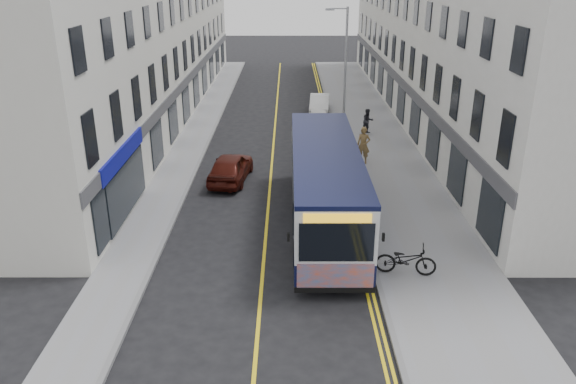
{
  "coord_description": "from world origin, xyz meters",
  "views": [
    {
      "loc": [
        0.92,
        -19.11,
        10.21
      ],
      "look_at": [
        0.9,
        2.05,
        1.6
      ],
      "focal_mm": 35.0,
      "sensor_mm": 36.0,
      "label": 1
    }
  ],
  "objects_px": {
    "pedestrian_far": "(368,121)",
    "car_maroon": "(231,167)",
    "city_bus": "(325,184)",
    "bicycle": "(406,260)",
    "pedestrian_near": "(363,145)",
    "streetlamp": "(344,71)",
    "car_white": "(319,104)"
  },
  "relations": [
    {
      "from": "pedestrian_far",
      "to": "car_maroon",
      "type": "xyz_separation_m",
      "value": [
        -7.98,
        -8.23,
        -0.19
      ]
    },
    {
      "from": "streetlamp",
      "to": "car_maroon",
      "type": "height_order",
      "value": "streetlamp"
    },
    {
      "from": "streetlamp",
      "to": "car_white",
      "type": "distance_m",
      "value": 8.53
    },
    {
      "from": "pedestrian_near",
      "to": "streetlamp",
      "type": "bearing_deg",
      "value": 115.91
    },
    {
      "from": "bicycle",
      "to": "pedestrian_far",
      "type": "distance_m",
      "value": 17.7
    },
    {
      "from": "streetlamp",
      "to": "car_maroon",
      "type": "distance_m",
      "value": 9.67
    },
    {
      "from": "city_bus",
      "to": "streetlamp",
      "type": "bearing_deg",
      "value": 81.51
    },
    {
      "from": "pedestrian_far",
      "to": "pedestrian_near",
      "type": "bearing_deg",
      "value": -119.58
    },
    {
      "from": "pedestrian_far",
      "to": "car_maroon",
      "type": "relative_size",
      "value": 0.37
    },
    {
      "from": "car_maroon",
      "to": "bicycle",
      "type": "bearing_deg",
      "value": 133.83
    },
    {
      "from": "streetlamp",
      "to": "car_white",
      "type": "bearing_deg",
      "value": 97.26
    },
    {
      "from": "car_maroon",
      "to": "streetlamp",
      "type": "bearing_deg",
      "value": -126.32
    },
    {
      "from": "streetlamp",
      "to": "car_maroon",
      "type": "xyz_separation_m",
      "value": [
        -6.17,
        -6.49,
        -3.66
      ]
    },
    {
      "from": "pedestrian_far",
      "to": "car_white",
      "type": "relative_size",
      "value": 0.4
    },
    {
      "from": "bicycle",
      "to": "car_white",
      "type": "relative_size",
      "value": 0.53
    },
    {
      "from": "streetlamp",
      "to": "bicycle",
      "type": "distance_m",
      "value": 16.38
    },
    {
      "from": "bicycle",
      "to": "car_maroon",
      "type": "height_order",
      "value": "car_maroon"
    },
    {
      "from": "streetlamp",
      "to": "car_maroon",
      "type": "relative_size",
      "value": 1.87
    },
    {
      "from": "streetlamp",
      "to": "pedestrian_near",
      "type": "bearing_deg",
      "value": -78.72
    },
    {
      "from": "city_bus",
      "to": "car_maroon",
      "type": "distance_m",
      "value": 6.93
    },
    {
      "from": "bicycle",
      "to": "pedestrian_near",
      "type": "xyz_separation_m",
      "value": [
        -0.03,
        11.88,
        0.45
      ]
    },
    {
      "from": "pedestrian_near",
      "to": "car_maroon",
      "type": "relative_size",
      "value": 0.47
    },
    {
      "from": "bicycle",
      "to": "pedestrian_near",
      "type": "distance_m",
      "value": 11.88
    },
    {
      "from": "pedestrian_near",
      "to": "pedestrian_far",
      "type": "height_order",
      "value": "pedestrian_near"
    },
    {
      "from": "city_bus",
      "to": "pedestrian_near",
      "type": "height_order",
      "value": "city_bus"
    },
    {
      "from": "city_bus",
      "to": "pedestrian_far",
      "type": "xyz_separation_m",
      "value": [
        3.55,
        13.44,
        -0.93
      ]
    },
    {
      "from": "car_white",
      "to": "city_bus",
      "type": "bearing_deg",
      "value": -87.9
    },
    {
      "from": "city_bus",
      "to": "bicycle",
      "type": "bearing_deg",
      "value": -58.53
    },
    {
      "from": "pedestrian_near",
      "to": "car_white",
      "type": "xyz_separation_m",
      "value": [
        -1.78,
        11.66,
        -0.47
      ]
    },
    {
      "from": "bicycle",
      "to": "car_maroon",
      "type": "bearing_deg",
      "value": 46.0
    },
    {
      "from": "car_white",
      "to": "pedestrian_near",
      "type": "bearing_deg",
      "value": -76.92
    },
    {
      "from": "streetlamp",
      "to": "pedestrian_near",
      "type": "distance_m",
      "value": 5.27
    }
  ]
}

